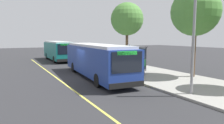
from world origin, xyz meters
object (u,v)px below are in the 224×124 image
waiting_bench (135,65)px  pedestrian_commuter (143,65)px  route_sign_post (129,56)px  transit_bus_main (96,59)px  transit_bus_second (58,50)px

waiting_bench → pedestrian_commuter: bearing=-24.1°
route_sign_post → transit_bus_main: bearing=-122.5°
transit_bus_main → pedestrian_commuter: (2.04, 3.64, -0.50)m
pedestrian_commuter → waiting_bench: bearing=155.9°
transit_bus_main → waiting_bench: 5.53m
waiting_bench → transit_bus_main: bearing=-73.9°
transit_bus_second → route_sign_post: 17.04m
transit_bus_main → transit_bus_second: (-15.33, 0.28, -0.00)m
waiting_bench → pedestrian_commuter: 3.92m
pedestrian_commuter → transit_bus_second: bearing=-169.0°
route_sign_post → waiting_bench: bearing=138.2°
transit_bus_main → pedestrian_commuter: bearing=60.8°
transit_bus_main → route_sign_post: size_ratio=4.24×
transit_bus_main → pedestrian_commuter: 4.20m
transit_bus_second → waiting_bench: 14.71m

